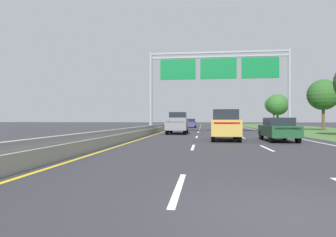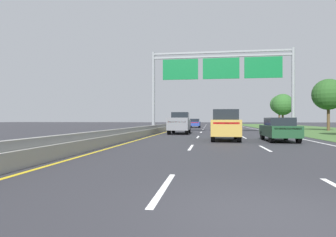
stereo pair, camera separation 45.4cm
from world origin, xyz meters
name	(u,v)px [view 2 (the right image)]	position (x,y,z in m)	size (l,w,h in m)	color
ground_plane	(216,130)	(0.00, 35.00, 0.00)	(220.00, 220.00, 0.00)	#2B2B30
lane_striping	(216,130)	(0.00, 34.54, 0.00)	(11.96, 106.00, 0.01)	white
grass_verge_right	(327,131)	(13.95, 35.00, 0.01)	(14.00, 110.00, 0.02)	#3D602D
median_barrier_concrete	(168,127)	(-6.60, 35.00, 0.35)	(0.60, 110.00, 0.85)	gray
overhead_sign_gantry	(221,73)	(0.30, 26.83, 6.37)	(15.06, 0.42, 8.88)	gray
pickup_truck_grey	(180,123)	(-3.92, 24.87, 1.07)	(2.06, 5.42, 2.20)	slate
car_darkgreen_right_lane_sedan	(279,129)	(3.67, 15.54, 0.82)	(1.83, 4.40, 1.57)	#193D23
car_blue_left_lane_sedan	(195,123)	(-3.49, 47.13, 0.82)	(1.88, 4.43, 1.57)	navy
car_gold_centre_lane_suv	(225,125)	(0.18, 15.86, 1.10)	(2.02, 4.75, 2.11)	#A38438
roadside_tree_mid	(328,95)	(14.19, 35.21, 4.65)	(3.98, 3.98, 6.66)	#4C3823
roadside_tree_far	(283,105)	(12.10, 49.97, 4.11)	(3.84, 3.84, 6.05)	#4C3823
roadside_tree_distant	(279,104)	(14.13, 61.47, 4.72)	(3.89, 3.89, 6.69)	#4C3823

